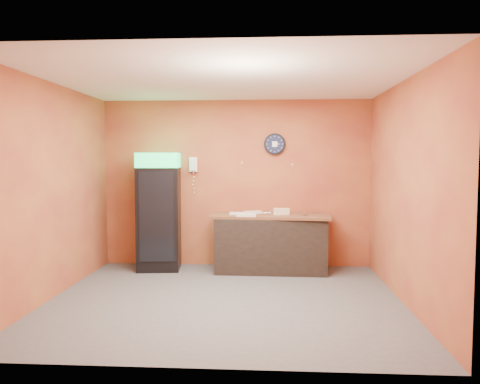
{
  "coord_description": "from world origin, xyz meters",
  "views": [
    {
      "loc": [
        0.56,
        -5.89,
        1.81
      ],
      "look_at": [
        0.16,
        0.6,
        1.35
      ],
      "focal_mm": 35.0,
      "sensor_mm": 36.0,
      "label": 1
    }
  ],
  "objects": [
    {
      "name": "ceiling",
      "position": [
        0.0,
        0.0,
        2.8
      ],
      "size": [
        4.5,
        4.0,
        0.02
      ],
      "primitive_type": "cube",
      "color": "white",
      "rests_on": "back_wall"
    },
    {
      "name": "prep_counter",
      "position": [
        0.59,
        1.61,
        0.44
      ],
      "size": [
        1.77,
        0.81,
        0.88
      ],
      "primitive_type": "cube",
      "rotation": [
        0.0,
        0.0,
        -0.02
      ],
      "color": "black",
      "rests_on": "floor"
    },
    {
      "name": "wrapped_sandwich_left",
      "position": [
        0.06,
        1.56,
        0.94
      ],
      "size": [
        0.27,
        0.11,
        0.04
      ],
      "primitive_type": "cube",
      "rotation": [
        0.0,
        0.0,
        0.02
      ],
      "color": "silver",
      "rests_on": "butcher_paper"
    },
    {
      "name": "back_wall",
      "position": [
        0.0,
        2.0,
        1.4
      ],
      "size": [
        4.5,
        0.02,
        2.8
      ],
      "primitive_type": "cube",
      "color": "#B66D33",
      "rests_on": "floor"
    },
    {
      "name": "wrapped_sandwich_mid",
      "position": [
        0.21,
        1.32,
        0.94
      ],
      "size": [
        0.31,
        0.14,
        0.04
      ],
      "primitive_type": "cube",
      "rotation": [
        0.0,
        0.0,
        -0.05
      ],
      "color": "silver",
      "rests_on": "butcher_paper"
    },
    {
      "name": "wall_phone",
      "position": [
        -0.72,
        1.95,
        1.72
      ],
      "size": [
        0.13,
        0.11,
        0.24
      ],
      "color": "white",
      "rests_on": "back_wall"
    },
    {
      "name": "sub_roll_stack",
      "position": [
        0.76,
        1.58,
        0.97
      ],
      "size": [
        0.26,
        0.12,
        0.11
      ],
      "rotation": [
        0.0,
        0.0,
        0.15
      ],
      "color": "beige",
      "rests_on": "butcher_paper"
    },
    {
      "name": "beverage_cooler",
      "position": [
        -1.25,
        1.61,
        0.93
      ],
      "size": [
        0.74,
        0.75,
        1.91
      ],
      "rotation": [
        0.0,
        0.0,
        0.11
      ],
      "color": "black",
      "rests_on": "floor"
    },
    {
      "name": "butcher_paper",
      "position": [
        0.59,
        1.61,
        0.9
      ],
      "size": [
        1.95,
        0.93,
        0.04
      ],
      "primitive_type": "cube",
      "rotation": [
        0.0,
        0.0,
        -0.08
      ],
      "color": "brown",
      "rests_on": "prep_counter"
    },
    {
      "name": "wall_clock",
      "position": [
        0.65,
        1.97,
        2.06
      ],
      "size": [
        0.36,
        0.06,
        0.36
      ],
      "color": "black",
      "rests_on": "back_wall"
    },
    {
      "name": "wrapped_sandwich_right",
      "position": [
        0.29,
        1.71,
        0.94
      ],
      "size": [
        0.31,
        0.23,
        0.04
      ],
      "primitive_type": "cube",
      "rotation": [
        0.0,
        0.0,
        0.48
      ],
      "color": "silver",
      "rests_on": "butcher_paper"
    },
    {
      "name": "kitchen_tool",
      "position": [
        0.62,
        1.73,
        0.95
      ],
      "size": [
        0.06,
        0.06,
        0.06
      ],
      "primitive_type": "cylinder",
      "color": "silver",
      "rests_on": "butcher_paper"
    },
    {
      "name": "floor",
      "position": [
        0.0,
        0.0,
        0.0
      ],
      "size": [
        4.5,
        4.5,
        0.0
      ],
      "primitive_type": "plane",
      "color": "#47474C",
      "rests_on": "ground"
    },
    {
      "name": "left_wall",
      "position": [
        -2.25,
        0.0,
        1.4
      ],
      "size": [
        0.02,
        4.0,
        2.8
      ],
      "primitive_type": "cube",
      "color": "#B66D33",
      "rests_on": "floor"
    },
    {
      "name": "right_wall",
      "position": [
        2.25,
        0.0,
        1.4
      ],
      "size": [
        0.02,
        4.0,
        2.8
      ],
      "primitive_type": "cube",
      "color": "#B66D33",
      "rests_on": "floor"
    }
  ]
}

